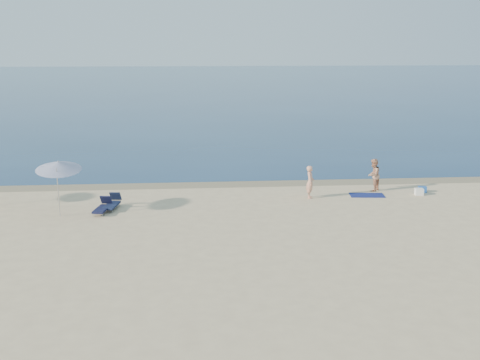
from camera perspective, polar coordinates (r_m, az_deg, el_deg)
name	(u,v)px	position (r m, az deg, el deg)	size (l,w,h in m)	color
sea	(211,83)	(111.98, -2.74, 9.16)	(240.00, 160.00, 0.01)	#0C284D
wet_sand_strip	(268,183)	(32.19, 2.64, -0.32)	(240.00, 1.60, 0.00)	#847254
person_left	(310,182)	(29.19, 6.67, -0.19)	(0.58, 0.38, 1.58)	#DE977D
person_right	(373,175)	(31.11, 12.54, 0.47)	(0.80, 0.63, 1.65)	tan
beach_towel	(367,195)	(30.29, 11.94, -1.42)	(1.66, 0.92, 0.03)	#101852
white_bag	(419,192)	(30.98, 16.62, -1.07)	(0.39, 0.33, 0.33)	white
blue_cooler	(422,189)	(31.63, 16.90, -0.85)	(0.41, 0.29, 0.29)	#1E51A7
umbrella_near	(58,166)	(26.99, -16.83, 1.30)	(2.24, 2.26, 2.57)	silver
lounger_left	(103,207)	(27.34, -12.90, -2.54)	(0.73, 1.54, 0.65)	#131634
lounger_right	(112,204)	(27.86, -12.02, -2.20)	(0.75, 1.57, 0.66)	#161E3C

